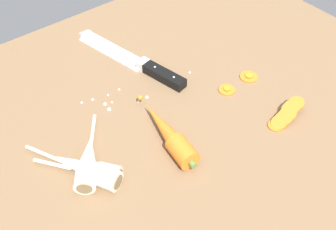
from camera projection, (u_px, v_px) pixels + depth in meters
ground_plane at (162, 121)px, 88.89cm from camera, size 120.00×90.00×4.00cm
chefs_knife at (125, 56)px, 100.34cm from camera, size 10.42×34.66×4.18cm
whole_carrot at (169, 134)px, 80.80cm from camera, size 6.55×21.64×4.20cm
parsnip_front at (91, 170)px, 74.89cm from camera, size 11.92×15.20×4.00cm
parsnip_mid_left at (88, 161)px, 76.32cm from camera, size 12.96×16.28×4.00cm
parsnip_mid_right at (86, 169)px, 75.09cm from camera, size 11.00×19.52×4.00cm
carrot_slice_stack at (286, 115)px, 85.71cm from camera, size 9.88×4.02×3.47cm
carrot_slice_stray_near at (227, 89)px, 92.45cm from camera, size 3.72×3.72×0.70cm
carrot_slice_stray_mid at (249, 76)px, 95.57cm from camera, size 4.12×4.12×0.70cm
mince_crumbs at (128, 95)px, 91.09cm from camera, size 25.46×8.16×0.89cm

